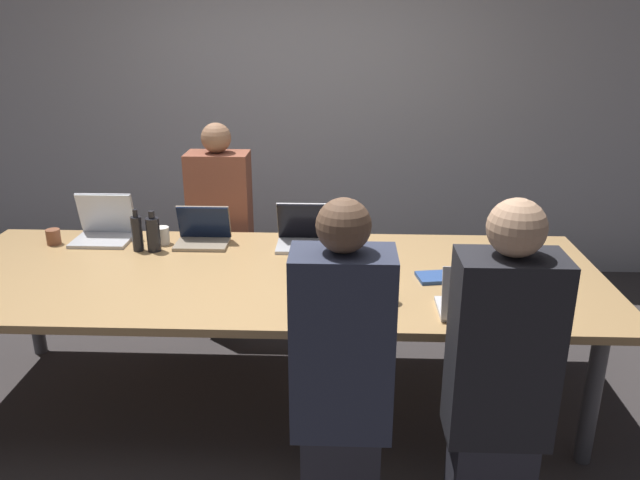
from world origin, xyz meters
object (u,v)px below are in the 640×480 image
Objects in this scene: laptop_far_left at (104,227)px; laptop_far_center at (307,233)px; bottle_far_left at (137,233)px; bottle_near_midright at (384,282)px; cup_far_midleft at (163,236)px; person_near_midright at (342,376)px; laptop_near_right at (474,301)px; bottle_far_midleft at (153,234)px; cup_far_left at (53,237)px; person_far_midleft at (221,233)px; laptop_near_midright at (333,304)px; stapler at (351,281)px; cup_near_right at (531,303)px; cup_far_center at (356,240)px; person_near_right at (500,380)px; laptop_far_midleft at (203,233)px.

laptop_far_center is (1.22, -0.06, -0.01)m from laptop_far_left.
bottle_far_left is 1.14× the size of bottle_near_midright.
person_near_midright reaches higher than cup_far_midleft.
bottle_far_left is 1.92m from laptop_near_right.
bottle_far_midleft is at bearing -27.78° from laptop_far_left.
person_far_midleft is (0.90, 0.50, -0.13)m from cup_far_left.
person_far_midleft is 1.59m from laptop_near_midright.
laptop_far_left is 1.61m from stapler.
cup_near_right is 2.11m from person_far_midleft.
cup_far_midleft is 1.25m from stapler.
bottle_far_midleft is at bearing -175.73° from cup_far_center.
cup_far_left is 0.37× the size of bottle_far_left.
laptop_near_midright is at bearing -35.48° from laptop_far_left.
laptop_far_center is (1.50, 0.04, 0.03)m from cup_far_left.
stapler is at bearing -92.96° from cup_far_center.
bottle_far_left is 0.17× the size of person_near_right.
laptop_far_midleft is at bearing -57.33° from person_near_midright.
cup_near_right is at bearing -19.83° from bottle_far_midleft.
cup_far_left is 1.50m from laptop_far_center.
cup_far_midleft is 0.65× the size of stapler.
stapler is at bearing -20.55° from bottle_far_left.
person_far_midleft is at bearing 142.47° from cup_near_right.
laptop_far_midleft is (-1.41, 0.89, -0.01)m from laptop_near_right.
cup_far_left is at bearing -159.76° from laptop_far_left.
cup_far_midleft is at bearing 157.00° from cup_near_right.
laptop_far_center is at bearing -79.79° from laptop_near_midright.
person_near_midright is (0.04, -0.35, -0.15)m from laptop_near_midright.
laptop_near_midright reaches higher than cup_far_left.
laptop_near_right is 0.87× the size of laptop_far_center.
cup_far_center is (1.51, -0.10, -0.03)m from laptop_far_left.
cup_far_center is at bearing 99.76° from bottle_near_midright.
person_near_right is 14.10× the size of cup_far_center.
cup_far_midleft is 0.29× the size of laptop_far_center.
bottle_far_left is at bearing 179.59° from bottle_far_midleft.
laptop_near_right is 1.97× the size of stapler.
person_near_right is 1.38m from cup_far_center.
person_near_right reaches higher than cup_far_left.
laptop_far_center is 3.49× the size of cup_far_center.
bottle_far_left is 0.80× the size of laptop_near_right.
laptop_near_midright is (0.77, -1.39, 0.16)m from person_far_midleft.
person_near_midright reaches higher than stapler.
bottle_near_midright reaches higher than cup_far_left.
person_far_midleft reaches higher than cup_far_midleft.
laptop_far_center is (-0.40, 0.74, -0.02)m from bottle_near_midright.
person_far_midleft is at bearing 61.41° from cup_far_midleft.
cup_far_left is 1.89m from laptop_near_midright.
person_near_midright is 4.01× the size of laptop_far_center.
laptop_near_right is 1.43× the size of bottle_near_midright.
person_far_midleft is at bearing 129.95° from bottle_near_midright.
laptop_near_right is 0.22× the size of person_near_midright.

